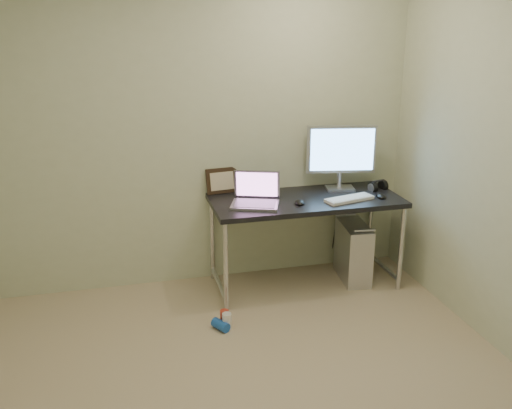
% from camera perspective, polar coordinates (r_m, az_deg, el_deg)
% --- Properties ---
extents(floor, '(3.50, 3.50, 0.00)m').
position_cam_1_polar(floor, '(3.48, -0.60, -19.41)').
color(floor, tan).
rests_on(floor, ground).
extents(wall_back, '(3.50, 0.02, 2.50)m').
position_cam_1_polar(wall_back, '(4.56, -5.90, 7.11)').
color(wall_back, beige).
rests_on(wall_back, ground).
extents(desk, '(1.51, 0.66, 0.75)m').
position_cam_1_polar(desk, '(4.58, 4.99, -0.35)').
color(desk, black).
rests_on(desk, ground).
extents(tower_computer, '(0.26, 0.49, 0.52)m').
position_cam_1_polar(tower_computer, '(4.89, 9.69, -4.64)').
color(tower_computer, silver).
rests_on(tower_computer, ground).
extents(cable_a, '(0.01, 0.16, 0.69)m').
position_cam_1_polar(cable_a, '(5.05, 8.00, -1.88)').
color(cable_a, black).
rests_on(cable_a, ground).
extents(cable_b, '(0.02, 0.11, 0.71)m').
position_cam_1_polar(cable_b, '(5.07, 9.02, -2.08)').
color(cable_b, black).
rests_on(cable_b, ground).
extents(can_red, '(0.08, 0.08, 0.11)m').
position_cam_1_polar(can_red, '(4.21, -3.17, -11.22)').
color(can_red, red).
rests_on(can_red, ground).
extents(can_white, '(0.08, 0.08, 0.12)m').
position_cam_1_polar(can_white, '(4.15, -2.93, -11.59)').
color(can_white, white).
rests_on(can_white, ground).
extents(can_blue, '(0.13, 0.15, 0.07)m').
position_cam_1_polar(can_blue, '(4.16, -3.56, -11.95)').
color(can_blue, blue).
rests_on(can_blue, ground).
extents(laptop, '(0.44, 0.40, 0.25)m').
position_cam_1_polar(laptop, '(4.39, -0.02, 0.79)').
color(laptop, silver).
rests_on(laptop, desk).
extents(monitor, '(0.57, 0.21, 0.54)m').
position_cam_1_polar(monitor, '(4.75, 8.53, 5.18)').
color(monitor, silver).
rests_on(monitor, desk).
extents(keyboard, '(0.42, 0.22, 0.02)m').
position_cam_1_polar(keyboard, '(4.54, 9.31, 0.56)').
color(keyboard, white).
rests_on(keyboard, desk).
extents(mouse_right, '(0.09, 0.13, 0.04)m').
position_cam_1_polar(mouse_right, '(4.66, 12.40, 0.91)').
color(mouse_right, black).
rests_on(mouse_right, desk).
extents(mouse_left, '(0.10, 0.13, 0.04)m').
position_cam_1_polar(mouse_left, '(4.41, 4.39, 0.32)').
color(mouse_left, black).
rests_on(mouse_left, desk).
extents(headphones, '(0.17, 0.10, 0.10)m').
position_cam_1_polar(headphones, '(4.87, 12.10, 1.78)').
color(headphones, black).
rests_on(headphones, desk).
extents(picture_frame, '(0.27, 0.11, 0.21)m').
position_cam_1_polar(picture_frame, '(4.66, -3.44, 2.40)').
color(picture_frame, black).
rests_on(picture_frame, desk).
extents(webcam, '(0.04, 0.03, 0.11)m').
position_cam_1_polar(webcam, '(4.69, -0.49, 2.26)').
color(webcam, silver).
rests_on(webcam, desk).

